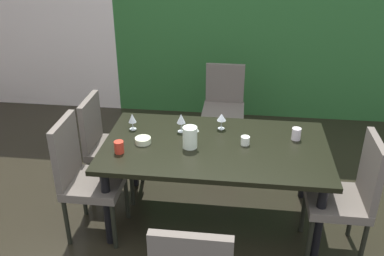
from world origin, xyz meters
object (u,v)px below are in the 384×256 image
Objects in this scene: chair_left_near at (83,173)px; chair_right_near at (350,192)px; cup_near_window at (119,147)px; wine_glass_front at (132,119)px; cup_east at (296,134)px; chair_left_far at (106,141)px; wine_glass_north at (222,118)px; cup_center at (245,141)px; wine_glass_left at (181,119)px; chair_head_far at (224,103)px; serving_bowl_west at (143,140)px; pitcher_near_shelf at (190,137)px; dining_table at (215,153)px.

chair_left_near is 2.03m from chair_right_near.
wine_glass_front is at bearing 89.09° from cup_near_window.
cup_east is at bearing -0.66° from wine_glass_front.
chair_left_far is 1.08m from wine_glass_north.
cup_center is (0.96, -0.15, -0.07)m from wine_glass_front.
wine_glass_left is (-0.33, -0.09, 0.01)m from wine_glass_north.
cup_east is 0.43m from cup_center.
cup_east is (0.64, -1.12, 0.25)m from chair_head_far.
chair_head_far is 9.66× the size of cup_near_window.
wine_glass_north is 0.70m from serving_bowl_west.
chair_left_near is 1.30m from cup_center.
wine_glass_front is at bearing -172.30° from wine_glass_north.
chair_left_far is 0.95× the size of chair_right_near.
cup_center is at bearing 100.46° from chair_head_far.
chair_right_near is 1.62m from serving_bowl_west.
chair_left_near reaches higher than cup_center.
pitcher_near_shelf is (0.38, -0.02, 0.07)m from serving_bowl_west.
chair_head_far is at bearing 119.81° from cup_east.
chair_head_far is at bearing 91.51° from wine_glass_north.
cup_east is at bearing 38.97° from chair_right_near.
chair_right_near reaches higher than cup_near_window.
chair_left_near is at bearing -165.01° from pitcher_near_shelf.
wine_glass_left is at bearing 82.81° from chair_left_far.
cup_east reaches higher than cup_center.
wine_glass_front is at bearing 71.56° from chair_left_far.
dining_table is 1.05m from chair_left_far.
pitcher_near_shelf is (0.82, 0.22, 0.26)m from chair_left_near.
wine_glass_left is at bearing 0.98° from wine_glass_front.
pitcher_near_shelf reaches higher than cup_center.
chair_right_near is 7.07× the size of wine_glass_north.
chair_head_far is at bearing 64.25° from cup_near_window.
chair_left_near reaches higher than chair_left_far.
cup_east is at bearing 15.62° from pitcher_near_shelf.
wine_glass_left is 0.95m from cup_east.
chair_left_near is at bearing -166.88° from cup_near_window.
chair_left_near is 10.12× the size of cup_east.
cup_near_window is at bearing 87.80° from chair_right_near.
serving_bowl_west is at bearing 81.47° from chair_right_near.
chair_left_far reaches higher than wine_glass_left.
chair_left_near is at bearing -151.28° from wine_glass_north.
dining_table is at bearing 16.55° from cup_near_window.
chair_left_near is 0.89m from pitcher_near_shelf.
wine_glass_left is 0.57m from cup_center.
wine_glass_north is at bearing 33.73° from cup_near_window.
cup_east is 0.87m from pitcher_near_shelf.
serving_bowl_west is at bearing 118.81° from chair_left_near.
dining_table is at bearing 105.59° from chair_left_near.
chair_left_far reaches higher than cup_near_window.
chair_left_far is (-1.01, 0.28, -0.11)m from dining_table.
chair_left_near is 5.71× the size of pitcher_near_shelf.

